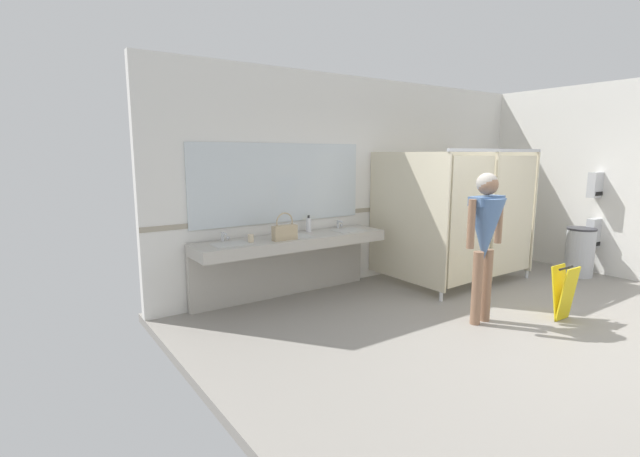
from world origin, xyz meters
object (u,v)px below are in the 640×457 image
object	(u,v)px
handbag	(285,231)
paper_cup	(251,238)
paper_towel_dispenser_lower	(595,233)
person_standing	(485,229)
paper_towel_dispenser_upper	(597,185)
soap_dispenser	(309,225)
trash_bin	(580,252)
wet_floor_sign	(564,292)

from	to	relation	value
handbag	paper_cup	distance (m)	0.42
paper_towel_dispenser_lower	person_standing	world-z (taller)	person_standing
paper_towel_dispenser_upper	soap_dispenser	world-z (taller)	paper_towel_dispenser_upper
trash_bin	paper_cup	world-z (taller)	paper_cup
wet_floor_sign	paper_towel_dispenser_upper	bearing A→B (deg)	19.20
paper_towel_dispenser_lower	wet_floor_sign	size ratio (longest dim) A/B	0.73
person_standing	handbag	distance (m)	2.31
paper_towel_dispenser_lower	person_standing	xyz separation A→B (m)	(-3.30, -0.33, 0.42)
trash_bin	handbag	world-z (taller)	handbag
paper_cup	wet_floor_sign	world-z (taller)	paper_cup
handbag	trash_bin	bearing A→B (deg)	-16.76
paper_towel_dispenser_lower	person_standing	bearing A→B (deg)	-174.26
paper_cup	wet_floor_sign	size ratio (longest dim) A/B	0.15
trash_bin	paper_towel_dispenser_lower	bearing A→B (deg)	-6.58
handbag	paper_cup	xyz separation A→B (m)	(-0.40, 0.11, -0.06)
paper_towel_dispenser_upper	person_standing	size ratio (longest dim) A/B	0.23
paper_cup	trash_bin	bearing A→B (deg)	-16.67
paper_towel_dispenser_lower	handbag	size ratio (longest dim) A/B	1.35
wet_floor_sign	paper_towel_dispenser_lower	bearing A→B (deg)	18.39
trash_bin	person_standing	distance (m)	3.07
wet_floor_sign	soap_dispenser	bearing A→B (deg)	125.77
person_standing	soap_dispenser	xyz separation A→B (m)	(-0.97, 2.05, -0.13)
person_standing	paper_cup	xyz separation A→B (m)	(-1.94, 1.84, -0.18)
paper_towel_dispenser_upper	person_standing	xyz separation A→B (m)	(-3.30, -0.37, -0.34)
paper_towel_dispenser_lower	handbag	bearing A→B (deg)	163.92
person_standing	paper_cup	bearing A→B (deg)	136.48
paper_towel_dispenser_lower	paper_cup	size ratio (longest dim) A/B	4.90
soap_dispenser	paper_cup	world-z (taller)	soap_dispenser
paper_towel_dispenser_upper	handbag	distance (m)	5.04
handbag	wet_floor_sign	size ratio (longest dim) A/B	0.54
paper_towel_dispenser_lower	wet_floor_sign	xyz separation A→B (m)	(-2.45, -0.81, -0.33)
paper_towel_dispenser_lower	trash_bin	size ratio (longest dim) A/B	0.60
paper_towel_dispenser_upper	person_standing	distance (m)	3.34
paper_cup	paper_towel_dispenser_upper	bearing A→B (deg)	-15.66
soap_dispenser	wet_floor_sign	world-z (taller)	soap_dispenser
handbag	paper_cup	bearing A→B (deg)	164.34
wet_floor_sign	trash_bin	bearing A→B (deg)	22.01
paper_towel_dispenser_lower	handbag	xyz separation A→B (m)	(-4.84, 1.39, 0.30)
paper_towel_dispenser_lower	handbag	world-z (taller)	handbag
soap_dispenser	paper_towel_dispenser_lower	bearing A→B (deg)	-21.88
soap_dispenser	paper_cup	distance (m)	0.99
trash_bin	paper_towel_dispenser_upper	bearing A→B (deg)	-0.09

